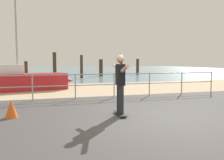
# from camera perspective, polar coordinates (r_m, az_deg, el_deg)

# --- Properties ---
(ground_plane) EXTENTS (24.00, 10.00, 0.04)m
(ground_plane) POSITION_cam_1_polar(r_m,az_deg,el_deg) (5.59, 11.28, -11.62)
(ground_plane) COLOR #474444
(ground_plane) RESTS_ON ground
(beach_strip) EXTENTS (24.00, 6.00, 0.04)m
(beach_strip) POSITION_cam_1_polar(r_m,az_deg,el_deg) (13.08, -5.20, -2.20)
(beach_strip) COLOR tan
(beach_strip) RESTS_ON ground
(sea_surface) EXTENTS (72.00, 50.00, 0.04)m
(sea_surface) POSITION_cam_1_polar(r_m,az_deg,el_deg) (40.85, -12.85, 2.36)
(sea_surface) COLOR slate
(sea_surface) RESTS_ON ground
(railing_fence) EXTENTS (11.65, 0.05, 1.05)m
(railing_fence) POSITION_cam_1_polar(r_m,az_deg,el_deg) (9.60, -4.21, -0.48)
(railing_fence) COLOR #9EA0A5
(railing_fence) RESTS_ON ground
(sailboat) EXTENTS (5.07, 2.25, 4.92)m
(sailboat) POSITION_cam_1_polar(r_m,az_deg,el_deg) (13.07, -20.35, -0.18)
(sailboat) COLOR #B21E23
(sailboat) RESTS_ON ground
(skateboard) EXTENTS (0.25, 0.81, 0.08)m
(skateboard) POSITION_cam_1_polar(r_m,az_deg,el_deg) (6.62, 2.03, -8.35)
(skateboard) COLOR black
(skateboard) RESTS_ON ground
(skateboarder) EXTENTS (0.22, 1.45, 1.65)m
(skateboarder) POSITION_cam_1_polar(r_m,az_deg,el_deg) (6.48, 2.06, -0.13)
(skateboarder) COLOR #26262B
(skateboarder) RESTS_ON skateboard
(groyne_post_0) EXTENTS (0.27, 0.27, 1.57)m
(groyne_post_0) POSITION_cam_1_polar(r_m,az_deg,el_deg) (20.69, -20.57, 2.23)
(groyne_post_0) COLOR #422D1E
(groyne_post_0) RESTS_ON ground
(groyne_post_1) EXTENTS (0.33, 0.33, 2.38)m
(groyne_post_1) POSITION_cam_1_polar(r_m,az_deg,el_deg) (21.61, -14.07, 3.55)
(groyne_post_1) COLOR #422D1E
(groyne_post_1) RESTS_ON ground
(groyne_post_2) EXTENTS (0.26, 0.26, 2.15)m
(groyne_post_2) POSITION_cam_1_polar(r_m,az_deg,el_deg) (21.35, -7.58, 3.32)
(groyne_post_2) COLOR #422D1E
(groyne_post_2) RESTS_ON ground
(groyne_post_3) EXTENTS (0.39, 0.39, 1.77)m
(groyne_post_3) POSITION_cam_1_polar(r_m,az_deg,el_deg) (24.04, -2.77, 3.06)
(groyne_post_3) COLOR #422D1E
(groyne_post_3) RESTS_ON ground
(groyne_post_4) EXTENTS (0.27, 0.27, 1.86)m
(groyne_post_4) POSITION_cam_1_polar(r_m,az_deg,el_deg) (25.11, 2.31, 3.22)
(groyne_post_4) COLOR #422D1E
(groyne_post_4) RESTS_ON ground
(groyne_post_5) EXTENTS (0.33, 0.33, 1.84)m
(groyne_post_5) POSITION_cam_1_polar(r_m,az_deg,el_deg) (27.00, 6.37, 3.28)
(groyne_post_5) COLOR #422D1E
(groyne_post_5) RESTS_ON ground
(traffic_cone) EXTENTS (0.36, 0.36, 0.50)m
(traffic_cone) POSITION_cam_1_polar(r_m,az_deg,el_deg) (6.90, -23.73, -6.66)
(traffic_cone) COLOR #E55919
(traffic_cone) RESTS_ON ground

